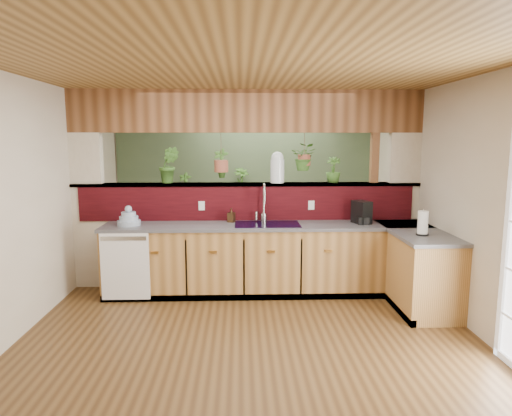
{
  "coord_description": "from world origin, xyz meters",
  "views": [
    {
      "loc": [
        -0.08,
        -4.69,
        1.97
      ],
      "look_at": [
        0.1,
        0.7,
        1.15
      ],
      "focal_mm": 32.0,
      "sensor_mm": 36.0,
      "label": 1
    }
  ],
  "objects_px": {
    "paper_towel": "(423,223)",
    "glass_jar": "(277,167)",
    "dish_stack": "(129,219)",
    "shelving_console": "(215,223)",
    "coffee_maker": "(362,213)",
    "soap_dispenser": "(231,215)",
    "faucet": "(264,201)"
  },
  "relations": [
    {
      "from": "paper_towel",
      "to": "glass_jar",
      "type": "height_order",
      "value": "glass_jar"
    },
    {
      "from": "dish_stack",
      "to": "shelving_console",
      "type": "height_order",
      "value": "dish_stack"
    },
    {
      "from": "dish_stack",
      "to": "coffee_maker",
      "type": "distance_m",
      "value": 2.94
    },
    {
      "from": "soap_dispenser",
      "to": "shelving_console",
      "type": "xyz_separation_m",
      "value": [
        -0.34,
        2.12,
        -0.49
      ]
    },
    {
      "from": "glass_jar",
      "to": "soap_dispenser",
      "type": "bearing_deg",
      "value": -160.34
    },
    {
      "from": "shelving_console",
      "to": "paper_towel",
      "type": "bearing_deg",
      "value": -59.18
    },
    {
      "from": "soap_dispenser",
      "to": "dish_stack",
      "type": "bearing_deg",
      "value": -172.28
    },
    {
      "from": "coffee_maker",
      "to": "dish_stack",
      "type": "bearing_deg",
      "value": 158.56
    },
    {
      "from": "paper_towel",
      "to": "shelving_console",
      "type": "bearing_deg",
      "value": 129.84
    },
    {
      "from": "faucet",
      "to": "glass_jar",
      "type": "bearing_deg",
      "value": 49.29
    },
    {
      "from": "soap_dispenser",
      "to": "glass_jar",
      "type": "bearing_deg",
      "value": 19.66
    },
    {
      "from": "faucet",
      "to": "paper_towel",
      "type": "height_order",
      "value": "faucet"
    },
    {
      "from": "dish_stack",
      "to": "soap_dispenser",
      "type": "distance_m",
      "value": 1.29
    },
    {
      "from": "dish_stack",
      "to": "paper_towel",
      "type": "relative_size",
      "value": 0.97
    },
    {
      "from": "soap_dispenser",
      "to": "coffee_maker",
      "type": "bearing_deg",
      "value": -5.01
    },
    {
      "from": "dish_stack",
      "to": "coffee_maker",
      "type": "bearing_deg",
      "value": 0.53
    },
    {
      "from": "soap_dispenser",
      "to": "shelving_console",
      "type": "bearing_deg",
      "value": 99.16
    },
    {
      "from": "dish_stack",
      "to": "glass_jar",
      "type": "height_order",
      "value": "glass_jar"
    },
    {
      "from": "faucet",
      "to": "dish_stack",
      "type": "relative_size",
      "value": 1.79
    },
    {
      "from": "coffee_maker",
      "to": "glass_jar",
      "type": "bearing_deg",
      "value": 138.97
    },
    {
      "from": "dish_stack",
      "to": "faucet",
      "type": "bearing_deg",
      "value": 5.65
    },
    {
      "from": "dish_stack",
      "to": "glass_jar",
      "type": "distance_m",
      "value": 2.02
    },
    {
      "from": "coffee_maker",
      "to": "faucet",
      "type": "bearing_deg",
      "value": 151.59
    },
    {
      "from": "paper_towel",
      "to": "dish_stack",
      "type": "bearing_deg",
      "value": 168.38
    },
    {
      "from": "soap_dispenser",
      "to": "faucet",
      "type": "bearing_deg",
      "value": -0.73
    },
    {
      "from": "dish_stack",
      "to": "paper_towel",
      "type": "distance_m",
      "value": 3.51
    },
    {
      "from": "glass_jar",
      "to": "shelving_console",
      "type": "distance_m",
      "value": 2.39
    },
    {
      "from": "dish_stack",
      "to": "shelving_console",
      "type": "bearing_deg",
      "value": 67.81
    },
    {
      "from": "faucet",
      "to": "soap_dispenser",
      "type": "relative_size",
      "value": 2.77
    },
    {
      "from": "faucet",
      "to": "paper_towel",
      "type": "relative_size",
      "value": 1.75
    },
    {
      "from": "soap_dispenser",
      "to": "coffee_maker",
      "type": "height_order",
      "value": "coffee_maker"
    },
    {
      "from": "coffee_maker",
      "to": "shelving_console",
      "type": "xyz_separation_m",
      "value": [
        -2.01,
        2.26,
        -0.53
      ]
    }
  ]
}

